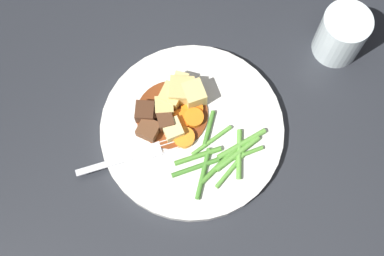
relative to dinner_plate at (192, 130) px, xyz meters
The scene contains 30 objects.
ground_plane 0.01m from the dinner_plate, ahead, with size 3.00×3.00×0.00m, color #26282D.
dinner_plate is the anchor object (origin of this frame).
stew_sauce 0.04m from the dinner_plate, ahead, with size 0.11×0.11×0.00m, color brown.
carrot_slice_0 0.02m from the dinner_plate, 86.86° to the left, with size 0.03×0.03×0.01m, color orange.
carrot_slice_1 0.02m from the dinner_plate, 67.21° to the right, with size 0.03×0.03×0.01m, color orange.
carrot_slice_2 0.03m from the dinner_plate, 54.89° to the right, with size 0.03×0.03×0.01m, color orange.
carrot_slice_3 0.03m from the dinner_plate, 13.03° to the right, with size 0.03×0.03×0.01m, color orange.
potato_chunk_0 0.06m from the dinner_plate, 21.27° to the right, with size 0.03×0.03×0.03m, color #DBBC6B.
potato_chunk_1 0.06m from the dinner_plate, 38.73° to the right, with size 0.04×0.04×0.03m, color #DBBC6B.
potato_chunk_2 0.08m from the dinner_plate, 40.62° to the right, with size 0.02×0.03×0.03m, color #E5CC7A.
potato_chunk_3 0.06m from the dinner_plate, 58.66° to the right, with size 0.03×0.03×0.03m, color #E5CC7A.
potato_chunk_4 0.06m from the dinner_plate, ahead, with size 0.03×0.03×0.03m, color #DBBC6B.
potato_chunk_5 0.04m from the dinner_plate, 46.77° to the left, with size 0.03×0.03×0.02m, color #EAD68C.
meat_chunk_0 0.07m from the dinner_plate, 40.32° to the left, with size 0.03×0.03×0.02m, color brown.
meat_chunk_1 0.08m from the dinner_plate, 18.65° to the left, with size 0.03×0.03×0.03m, color #4C2B19.
meat_chunk_2 0.05m from the dinner_plate, 25.17° to the left, with size 0.02×0.03×0.02m, color #56331E.
meat_chunk_3 0.06m from the dinner_plate, 13.12° to the left, with size 0.02×0.02×0.02m, color #56331E.
green_bean_0 0.04m from the dinner_plate, behind, with size 0.01×0.01×0.07m, color #66AD42.
green_bean_1 0.08m from the dinner_plate, 164.46° to the right, with size 0.01×0.01×0.08m, color #66AD42.
green_bean_2 0.07m from the dinner_plate, 129.76° to the left, with size 0.01×0.01×0.08m, color #4C8E33.
green_bean_3 0.09m from the dinner_plate, 165.27° to the left, with size 0.01×0.01×0.07m, color #66AD42.
green_bean_4 0.05m from the dinner_plate, 136.26° to the left, with size 0.01×0.01×0.07m, color #599E38.
green_bean_5 0.09m from the dinner_plate, behind, with size 0.01×0.01×0.06m, color #599E38.
green_bean_6 0.07m from the dinner_plate, 157.98° to the left, with size 0.01×0.01×0.08m, color #599E38.
green_bean_7 0.03m from the dinner_plate, 146.75° to the right, with size 0.01×0.01×0.06m, color #4C8E33.
green_bean_8 0.08m from the dinner_plate, 138.04° to the left, with size 0.01×0.01×0.08m, color #4C8E33.
green_bean_9 0.08m from the dinner_plate, behind, with size 0.01×0.01×0.08m, color #66AD42.
green_bean_10 0.08m from the dinner_plate, behind, with size 0.01×0.01×0.08m, color #66AD42.
fork 0.10m from the dinner_plate, 62.80° to the left, with size 0.12×0.15×0.00m.
water_glass 0.28m from the dinner_plate, 113.08° to the right, with size 0.08×0.08×0.09m, color silver.
Camera 1 is at (-0.15, 0.22, 0.81)m, focal length 50.76 mm.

